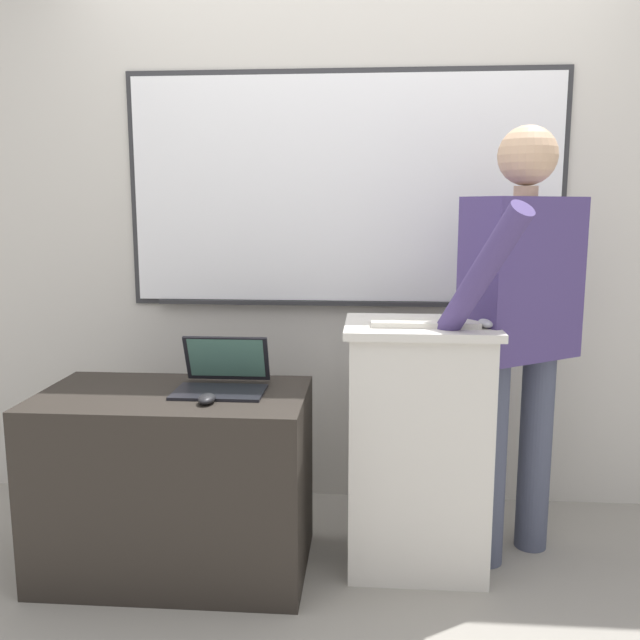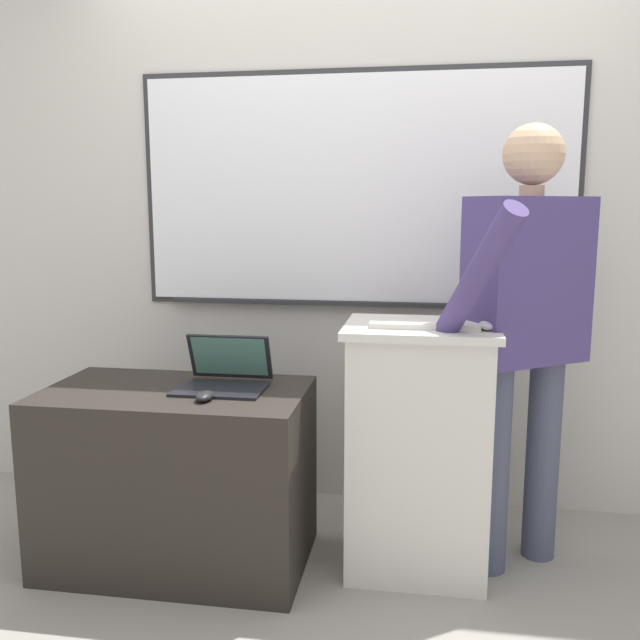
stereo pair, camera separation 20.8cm
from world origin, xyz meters
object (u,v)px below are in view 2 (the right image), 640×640
object	(u,v)px
laptop	(225,372)
wireless_keyboard	(424,325)
side_desk	(178,476)
computer_mouse_by_keyboard	(487,325)
lectern_podium	(418,448)
person_presenter	(526,317)
computer_mouse_by_laptop	(205,396)

from	to	relation	value
laptop	wireless_keyboard	distance (m)	0.80
wireless_keyboard	side_desk	bearing A→B (deg)	-176.80
laptop	computer_mouse_by_keyboard	distance (m)	1.01
side_desk	laptop	xyz separation A→B (m)	(0.18, 0.08, 0.41)
side_desk	lectern_podium	bearing A→B (deg)	6.72
person_presenter	computer_mouse_by_laptop	size ratio (longest dim) A/B	17.01
computer_mouse_by_laptop	wireless_keyboard	bearing A→B (deg)	13.18
side_desk	person_presenter	size ratio (longest dim) A/B	0.60
wireless_keyboard	computer_mouse_by_keyboard	size ratio (longest dim) A/B	3.96
lectern_podium	computer_mouse_by_laptop	xyz separation A→B (m)	(-0.77, -0.24, 0.24)
lectern_podium	computer_mouse_by_keyboard	xyz separation A→B (m)	(0.23, -0.07, 0.50)
laptop	computer_mouse_by_laptop	world-z (taller)	laptop
computer_mouse_by_keyboard	side_desk	bearing A→B (deg)	-178.28
lectern_podium	laptop	bearing A→B (deg)	-177.68
wireless_keyboard	computer_mouse_by_laptop	distance (m)	0.84
computer_mouse_by_laptop	side_desk	bearing A→B (deg)	141.71
wireless_keyboard	computer_mouse_by_keyboard	distance (m)	0.22
person_presenter	lectern_podium	bearing A→B (deg)	157.71
person_presenter	computer_mouse_by_keyboard	world-z (taller)	person_presenter
wireless_keyboard	lectern_podium	bearing A→B (deg)	102.22
laptop	wireless_keyboard	world-z (taller)	wireless_keyboard
computer_mouse_by_keyboard	laptop	bearing A→B (deg)	177.43
side_desk	person_presenter	world-z (taller)	person_presenter
person_presenter	computer_mouse_by_laptop	bearing A→B (deg)	161.47
person_presenter	computer_mouse_by_keyboard	distance (m)	0.22
lectern_podium	wireless_keyboard	bearing A→B (deg)	-77.78
wireless_keyboard	person_presenter	bearing A→B (deg)	20.17
side_desk	wireless_keyboard	world-z (taller)	wireless_keyboard
side_desk	computer_mouse_by_laptop	bearing A→B (deg)	-38.29
side_desk	computer_mouse_by_keyboard	bearing A→B (deg)	1.72
person_presenter	wireless_keyboard	distance (m)	0.40
lectern_podium	computer_mouse_by_keyboard	size ratio (longest dim) A/B	9.68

